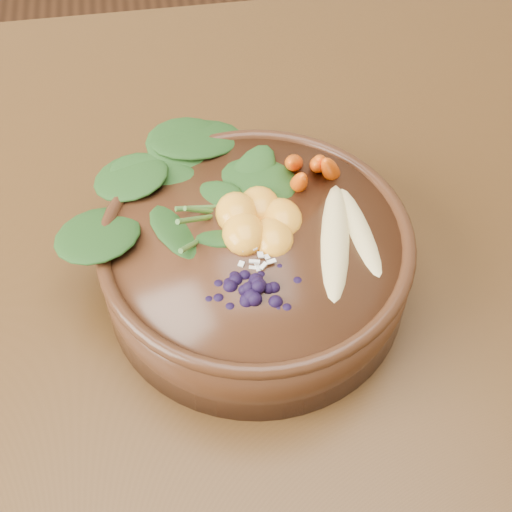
% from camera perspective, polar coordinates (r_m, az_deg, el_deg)
% --- Properties ---
extents(dining_table, '(1.60, 0.90, 0.75)m').
position_cam_1_polar(dining_table, '(0.73, 2.94, -5.56)').
color(dining_table, '#331C0C').
rests_on(dining_table, ground).
extents(stoneware_bowl, '(0.31, 0.31, 0.07)m').
position_cam_1_polar(stoneware_bowl, '(0.61, 0.00, -0.59)').
color(stoneware_bowl, '#3F2212').
rests_on(stoneware_bowl, dining_table).
extents(kale_heap, '(0.20, 0.18, 0.04)m').
position_cam_1_polar(kale_heap, '(0.61, -3.68, 6.71)').
color(kale_heap, '#244D1A').
rests_on(kale_heap, stoneware_bowl).
extents(carrot_cluster, '(0.06, 0.06, 0.07)m').
position_cam_1_polar(carrot_cluster, '(0.61, 4.66, 8.68)').
color(carrot_cluster, '#E5530B').
rests_on(carrot_cluster, stoneware_bowl).
extents(banana_halves, '(0.07, 0.14, 0.03)m').
position_cam_1_polar(banana_halves, '(0.58, 7.45, 2.44)').
color(banana_halves, '#E0CC84').
rests_on(banana_halves, stoneware_bowl).
extents(mandarin_cluster, '(0.09, 0.10, 0.03)m').
position_cam_1_polar(mandarin_cluster, '(0.59, 0.22, 3.67)').
color(mandarin_cluster, orange).
rests_on(mandarin_cluster, stoneware_bowl).
extents(blueberry_pile, '(0.14, 0.11, 0.04)m').
position_cam_1_polar(blueberry_pile, '(0.54, 0.11, -1.60)').
color(blueberry_pile, black).
rests_on(blueberry_pile, stoneware_bowl).
extents(coconut_flakes, '(0.09, 0.08, 0.01)m').
position_cam_1_polar(coconut_flakes, '(0.57, 0.13, 0.40)').
color(coconut_flakes, white).
rests_on(coconut_flakes, stoneware_bowl).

